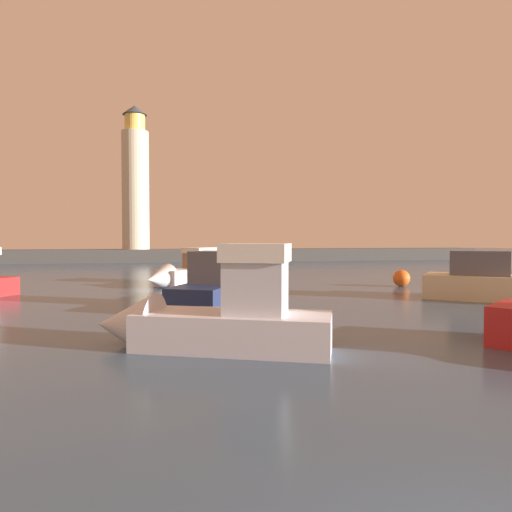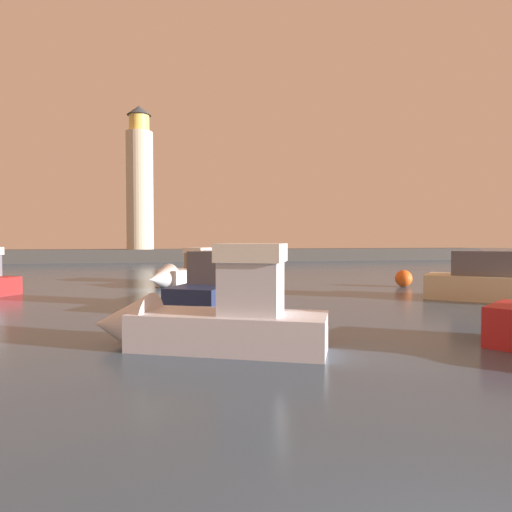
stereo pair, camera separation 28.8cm
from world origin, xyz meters
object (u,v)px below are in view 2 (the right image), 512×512
motorboat_5 (224,287)px  mooring_buoy (404,278)px  lighthouse (140,182)px  motorboat_4 (200,318)px  motorboat_1 (191,272)px

motorboat_5 → mooring_buoy: 13.36m
lighthouse → motorboat_4: 51.58m
motorboat_5 → mooring_buoy: bearing=23.4°
lighthouse → motorboat_1: size_ratio=2.89×
motorboat_1 → lighthouse: bearing=99.8°
lighthouse → motorboat_5: size_ratio=2.33×
mooring_buoy → motorboat_1: bearing=164.4°
motorboat_1 → motorboat_5: motorboat_5 is taller
motorboat_1 → motorboat_5: bearing=-82.2°
motorboat_1 → mooring_buoy: 14.02m
motorboat_1 → motorboat_5: size_ratio=0.81×
motorboat_4 → mooring_buoy: bearing=45.7°
motorboat_1 → motorboat_4: motorboat_4 is taller
lighthouse → mooring_buoy: 42.07m
lighthouse → motorboat_4: bearing=-84.2°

